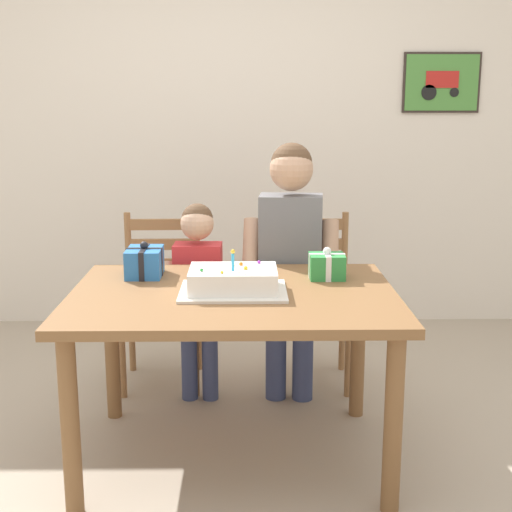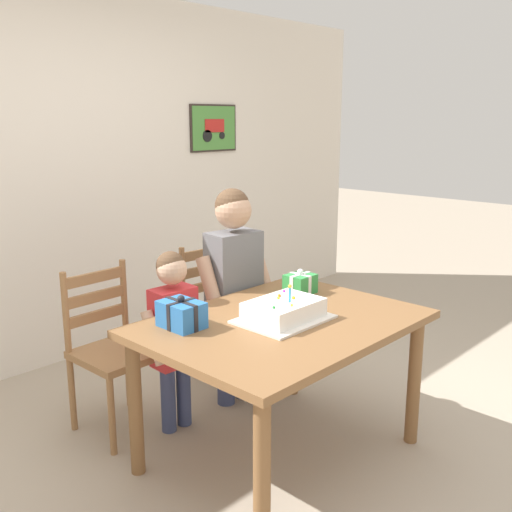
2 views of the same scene
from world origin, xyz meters
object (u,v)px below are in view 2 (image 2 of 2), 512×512
Objects in this scene: gift_box_red_large at (181,314)px; chair_left at (114,349)px; child_younger at (174,324)px; dining_table at (282,338)px; chair_right at (220,314)px; birthday_cake at (284,311)px; gift_box_beside_cake at (300,284)px; child_older at (234,275)px.

gift_box_red_large is 0.23× the size of chair_left.
gift_box_red_large is at bearing -89.76° from chair_left.
child_younger reaches higher than chair_left.
dining_table is 0.99m from chair_right.
dining_table is at bearing -65.31° from chair_left.
birthday_cake is at bearing -65.60° from chair_left.
gift_box_red_large is 0.82m from gift_box_beside_cake.
gift_box_beside_cake is at bearing -38.87° from chair_left.
chair_left is at bearing 129.64° from child_younger.
child_younger is at bearing 106.83° from dining_table.
chair_right is (0.41, 0.89, -0.33)m from birthday_cake.
child_younger is (-0.19, 0.63, -0.17)m from birthday_cake.
child_older is (-0.13, -0.27, 0.34)m from chair_right.
gift_box_beside_cake is at bearing -4.07° from gift_box_red_large.
birthday_cake is 2.06× the size of gift_box_red_large.
chair_left reaches higher than dining_table.
gift_box_red_large reaches higher than gift_box_beside_cake.
gift_box_beside_cake is 0.16× the size of child_younger.
chair_right is at bearing 65.45° from birthday_cake.
gift_box_red_large is at bearing -153.62° from child_older.
dining_table is 1.32× the size of child_younger.
child_older reaches higher than dining_table.
dining_table is at bearing -34.89° from gift_box_red_large.
chair_left is (-0.00, 0.60, -0.34)m from gift_box_red_large.
birthday_cake reaches higher than dining_table.
chair_left is at bearing 114.40° from birthday_cake.
chair_right is at bearing 65.25° from dining_table.
chair_left reaches higher than gift_box_beside_cake.
child_older is 0.50m from child_younger.
birthday_cake is 1.04m from chair_left.
chair_right is (0.41, 0.88, -0.18)m from dining_table.
child_younger reaches higher than chair_right.
gift_box_beside_cake is (0.41, 0.23, 0.01)m from birthday_cake.
chair_right reaches higher than gift_box_beside_cake.
child_older is (-0.14, 0.40, 0.00)m from gift_box_beside_cake.
child_older is (0.28, 0.62, 0.15)m from dining_table.
birthday_cake is at bearing -150.55° from gift_box_beside_cake.
child_younger is (0.22, -0.26, 0.16)m from chair_left.
chair_right is (-0.01, 0.66, -0.34)m from gift_box_beside_cake.
child_older is (0.28, 0.63, 0.01)m from birthday_cake.
chair_left is at bearing 141.13° from gift_box_beside_cake.
dining_table is 0.52m from gift_box_red_large.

